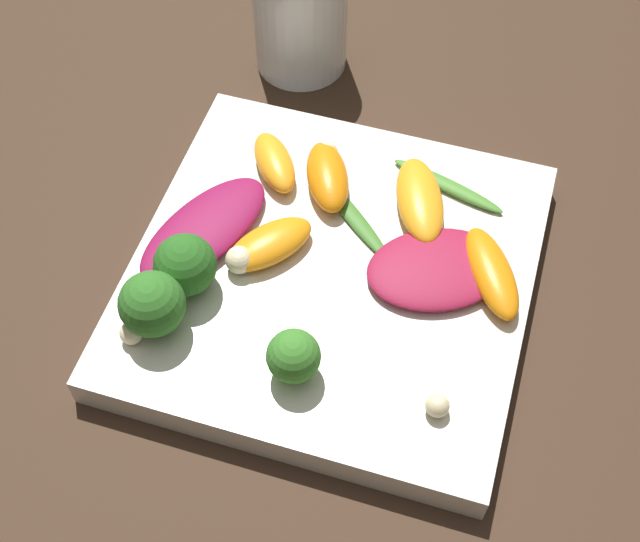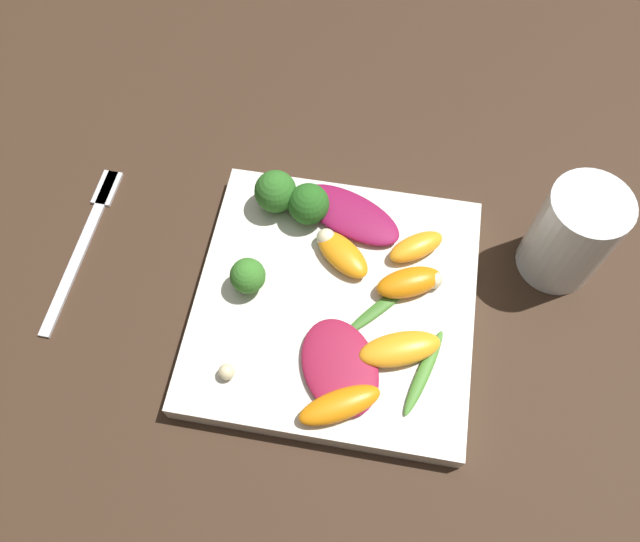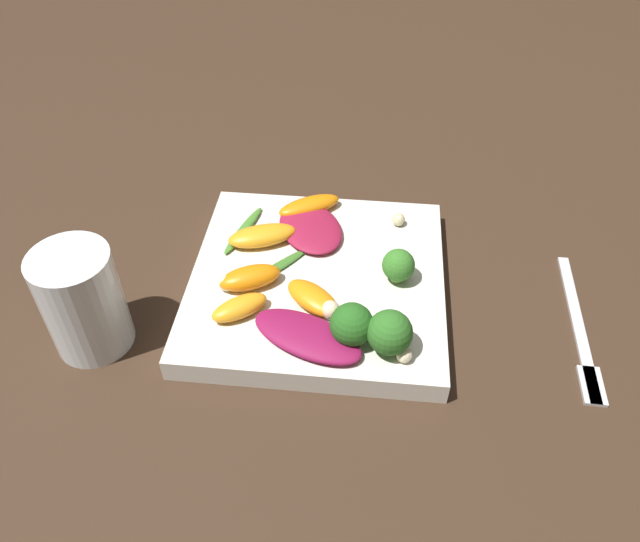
% 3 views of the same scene
% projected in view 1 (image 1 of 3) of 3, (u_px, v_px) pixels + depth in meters
% --- Properties ---
extents(ground_plane, '(2.40, 2.40, 0.00)m').
position_uv_depth(ground_plane, '(332.00, 288.00, 0.61)').
color(ground_plane, '#382619').
extents(plate, '(0.26, 0.26, 0.02)m').
position_uv_depth(plate, '(332.00, 278.00, 0.60)').
color(plate, silver).
rests_on(plate, ground_plane).
extents(drinking_glass, '(0.07, 0.07, 0.11)m').
position_uv_depth(drinking_glass, '(300.00, 8.00, 0.69)').
color(drinking_glass, white).
rests_on(drinking_glass, ground_plane).
extents(radicchio_leaf_0, '(0.11, 0.10, 0.01)m').
position_uv_depth(radicchio_leaf_0, '(437.00, 269.00, 0.58)').
color(radicchio_leaf_0, maroon).
rests_on(radicchio_leaf_0, plate).
extents(radicchio_leaf_1, '(0.09, 0.12, 0.01)m').
position_uv_depth(radicchio_leaf_1, '(204.00, 228.00, 0.60)').
color(radicchio_leaf_1, maroon).
rests_on(radicchio_leaf_1, plate).
extents(orange_segment_0, '(0.05, 0.06, 0.02)m').
position_uv_depth(orange_segment_0, '(274.00, 162.00, 0.63)').
color(orange_segment_0, orange).
rests_on(orange_segment_0, plate).
extents(orange_segment_1, '(0.05, 0.07, 0.02)m').
position_uv_depth(orange_segment_1, '(327.00, 177.00, 0.62)').
color(orange_segment_1, orange).
rests_on(orange_segment_1, plate).
extents(orange_segment_2, '(0.06, 0.08, 0.02)m').
position_uv_depth(orange_segment_2, '(420.00, 200.00, 0.61)').
color(orange_segment_2, orange).
rests_on(orange_segment_2, plate).
extents(orange_segment_3, '(0.06, 0.07, 0.02)m').
position_uv_depth(orange_segment_3, '(271.00, 241.00, 0.59)').
color(orange_segment_3, orange).
rests_on(orange_segment_3, plate).
extents(orange_segment_4, '(0.06, 0.08, 0.02)m').
position_uv_depth(orange_segment_4, '(491.00, 273.00, 0.58)').
color(orange_segment_4, orange).
rests_on(orange_segment_4, plate).
extents(broccoli_floret_0, '(0.03, 0.03, 0.04)m').
position_uv_depth(broccoli_floret_0, '(286.00, 355.00, 0.53)').
color(broccoli_floret_0, '#84AD5B').
rests_on(broccoli_floret_0, plate).
extents(broccoli_floret_1, '(0.04, 0.04, 0.05)m').
position_uv_depth(broccoli_floret_1, '(152.00, 304.00, 0.55)').
color(broccoli_floret_1, '#84AD5B').
rests_on(broccoli_floret_1, plate).
extents(broccoli_floret_2, '(0.04, 0.04, 0.04)m').
position_uv_depth(broccoli_floret_2, '(185.00, 265.00, 0.56)').
color(broccoli_floret_2, '#7A9E51').
rests_on(broccoli_floret_2, plate).
extents(arugula_sprig_0, '(0.09, 0.04, 0.01)m').
position_uv_depth(arugula_sprig_0, '(448.00, 186.00, 0.63)').
color(arugula_sprig_0, '#47842D').
rests_on(arugula_sprig_0, plate).
extents(arugula_sprig_1, '(0.08, 0.07, 0.00)m').
position_uv_depth(arugula_sprig_1, '(353.00, 214.00, 0.61)').
color(arugula_sprig_1, '#3D7528').
rests_on(arugula_sprig_1, plate).
extents(macadamia_nut_0, '(0.02, 0.02, 0.02)m').
position_uv_depth(macadamia_nut_0, '(239.00, 260.00, 0.58)').
color(macadamia_nut_0, beige).
rests_on(macadamia_nut_0, plate).
extents(macadamia_nut_1, '(0.02, 0.02, 0.02)m').
position_uv_depth(macadamia_nut_1, '(326.00, 153.00, 0.64)').
color(macadamia_nut_1, beige).
rests_on(macadamia_nut_1, plate).
extents(macadamia_nut_2, '(0.01, 0.01, 0.01)m').
position_uv_depth(macadamia_nut_2, '(131.00, 333.00, 0.55)').
color(macadamia_nut_2, beige).
rests_on(macadamia_nut_2, plate).
extents(macadamia_nut_3, '(0.01, 0.01, 0.01)m').
position_uv_depth(macadamia_nut_3, '(437.00, 406.00, 0.52)').
color(macadamia_nut_3, beige).
rests_on(macadamia_nut_3, plate).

